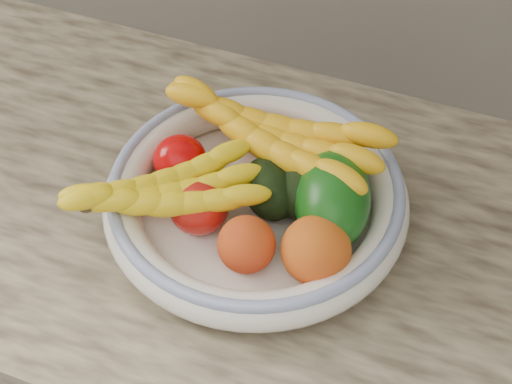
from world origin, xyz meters
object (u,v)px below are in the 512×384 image
at_px(green_mango, 332,199).
at_px(banana_bunch_front, 165,196).
at_px(banana_bunch_back, 271,139).
at_px(fruit_bowl, 256,198).

distance_m(green_mango, banana_bunch_front, 0.21).
height_order(green_mango, banana_bunch_front, green_mango).
relative_size(banana_bunch_back, banana_bunch_front, 1.24).
relative_size(fruit_bowl, banana_bunch_front, 1.48).
height_order(fruit_bowl, banana_bunch_front, banana_bunch_front).
bearing_deg(fruit_bowl, banana_bunch_back, 94.71).
xyz_separation_m(fruit_bowl, green_mango, (0.10, 0.01, 0.03)).
bearing_deg(green_mango, banana_bunch_back, 131.29).
distance_m(fruit_bowl, banana_bunch_front, 0.12).
xyz_separation_m(green_mango, banana_bunch_back, (-0.10, 0.06, 0.01)).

